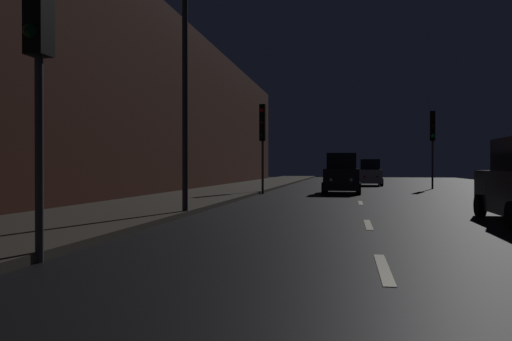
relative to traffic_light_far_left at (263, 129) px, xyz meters
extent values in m
cube|color=black|center=(4.84, 2.69, -3.37)|extent=(26.69, 84.00, 0.02)
cube|color=#38332B|center=(-2.30, 2.69, -3.29)|extent=(4.40, 84.00, 0.15)
cube|color=#472319|center=(-4.90, -0.81, 1.41)|extent=(0.80, 63.00, 9.55)
cube|color=beige|center=(4.84, -18.81, -3.35)|extent=(0.16, 2.20, 0.01)
cube|color=beige|center=(4.84, -13.41, -3.35)|extent=(0.16, 2.20, 0.01)
cube|color=beige|center=(4.84, -5.80, -3.35)|extent=(0.16, 2.20, 0.01)
cylinder|color=#38383A|center=(0.00, 0.02, -1.98)|extent=(0.12, 0.12, 2.75)
cube|color=black|center=(0.00, 0.02, 0.34)|extent=(0.31, 0.34, 1.90)
sphere|color=red|center=(0.00, -0.16, 0.98)|extent=(0.22, 0.22, 0.22)
sphere|color=black|center=(0.00, -0.16, 0.34)|extent=(0.22, 0.22, 0.22)
sphere|color=black|center=(0.00, -0.16, -0.29)|extent=(0.22, 0.22, 0.22)
cylinder|color=#38383A|center=(-0.10, -19.23, -1.85)|extent=(0.12, 0.12, 3.03)
sphere|color=black|center=(-0.11, -19.41, -0.02)|extent=(0.22, 0.22, 0.22)
cylinder|color=#38383A|center=(9.69, 8.03, -1.82)|extent=(0.12, 0.12, 3.07)
cube|color=black|center=(9.69, 8.03, 0.66)|extent=(0.33, 0.36, 1.90)
sphere|color=black|center=(9.68, 7.86, 1.30)|extent=(0.22, 0.22, 0.22)
sphere|color=black|center=(9.68, 7.86, 0.66)|extent=(0.22, 0.22, 0.22)
sphere|color=#19D84C|center=(9.68, 7.86, 0.03)|extent=(0.22, 0.22, 0.22)
cylinder|color=#2D2D30|center=(-0.20, -12.14, 0.71)|extent=(0.16, 0.16, 8.15)
cube|color=black|center=(4.02, 1.39, -2.60)|extent=(1.77, 4.14, 1.08)
cube|color=black|center=(4.02, 1.53, -1.64)|extent=(1.51, 2.07, 0.83)
cylinder|color=black|center=(4.89, -0.06, -3.05)|extent=(0.22, 0.63, 0.63)
cylinder|color=black|center=(3.16, -0.06, -3.05)|extent=(0.22, 0.63, 0.63)
cylinder|color=black|center=(4.89, 2.83, -3.05)|extent=(0.22, 0.63, 0.63)
cylinder|color=black|center=(3.16, 2.83, -3.05)|extent=(0.22, 0.63, 0.63)
sphere|color=white|center=(4.51, -0.64, -2.60)|extent=(0.18, 0.18, 0.18)
sphere|color=white|center=(3.54, -0.64, -2.60)|extent=(0.18, 0.18, 0.18)
sphere|color=red|center=(4.51, 3.41, -2.60)|extent=(0.18, 0.18, 0.18)
sphere|color=red|center=(3.54, 3.41, -2.60)|extent=(0.18, 0.18, 0.18)
cylinder|color=black|center=(8.02, -10.83, -3.05)|extent=(0.22, 0.63, 0.63)
sphere|color=slate|center=(8.40, -10.25, -2.60)|extent=(0.18, 0.18, 0.18)
cube|color=#A5A8AD|center=(5.97, 13.24, -2.65)|extent=(1.64, 3.84, 1.00)
cube|color=black|center=(5.97, 13.10, -1.77)|extent=(1.40, 1.92, 0.77)
cylinder|color=black|center=(5.17, 14.58, -3.07)|extent=(0.20, 0.58, 0.58)
cylinder|color=black|center=(6.78, 14.58, -3.07)|extent=(0.20, 0.58, 0.58)
cylinder|color=black|center=(5.17, 11.90, -3.07)|extent=(0.20, 0.58, 0.58)
cylinder|color=black|center=(6.78, 11.90, -3.07)|extent=(0.20, 0.58, 0.58)
sphere|color=slate|center=(5.52, 15.12, -2.65)|extent=(0.16, 0.16, 0.16)
sphere|color=slate|center=(6.43, 15.12, -2.65)|extent=(0.16, 0.16, 0.16)
sphere|color=red|center=(5.52, 11.36, -2.65)|extent=(0.16, 0.16, 0.16)
sphere|color=red|center=(6.43, 11.36, -2.65)|extent=(0.16, 0.16, 0.16)
camera|label=1|loc=(4.36, -26.00, -1.96)|focal=35.72mm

